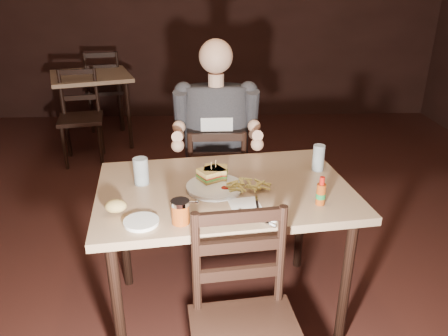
{
  "coord_description": "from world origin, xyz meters",
  "views": [
    {
      "loc": [
        0.07,
        -2.2,
        1.72
      ],
      "look_at": [
        0.14,
        -0.22,
        0.85
      ],
      "focal_mm": 35.0,
      "sensor_mm": 36.0,
      "label": 1
    }
  ],
  "objects_px": {
    "chair_far": "(217,185)",
    "glass_left": "(141,171)",
    "dinner_plate": "(215,188)",
    "hot_sauce": "(321,191)",
    "main_table": "(224,201)",
    "bg_chair_far": "(104,90)",
    "bg_chair_near": "(81,119)",
    "diner": "(216,118)",
    "syrup_dispenser": "(180,212)",
    "glass_right": "(318,158)",
    "side_plate": "(141,223)",
    "bg_table": "(91,83)"
  },
  "relations": [
    {
      "from": "hot_sauce",
      "to": "bg_chair_near",
      "type": "bearing_deg",
      "value": 125.93
    },
    {
      "from": "chair_far",
      "to": "side_plate",
      "type": "height_order",
      "value": "chair_far"
    },
    {
      "from": "bg_chair_far",
      "to": "bg_chair_near",
      "type": "bearing_deg",
      "value": 77.11
    },
    {
      "from": "chair_far",
      "to": "glass_left",
      "type": "height_order",
      "value": "glass_left"
    },
    {
      "from": "bg_chair_near",
      "to": "side_plate",
      "type": "relative_size",
      "value": 6.17
    },
    {
      "from": "diner",
      "to": "side_plate",
      "type": "height_order",
      "value": "diner"
    },
    {
      "from": "bg_table",
      "to": "dinner_plate",
      "type": "xyz_separation_m",
      "value": [
        1.28,
        -2.8,
        0.1
      ]
    },
    {
      "from": "glass_left",
      "to": "syrup_dispenser",
      "type": "xyz_separation_m",
      "value": [
        0.21,
        -0.39,
        -0.02
      ]
    },
    {
      "from": "diner",
      "to": "dinner_plate",
      "type": "bearing_deg",
      "value": -92.32
    },
    {
      "from": "glass_left",
      "to": "bg_table",
      "type": "bearing_deg",
      "value": 108.54
    },
    {
      "from": "chair_far",
      "to": "glass_left",
      "type": "relative_size",
      "value": 6.4
    },
    {
      "from": "dinner_plate",
      "to": "glass_right",
      "type": "relative_size",
      "value": 1.92
    },
    {
      "from": "glass_right",
      "to": "syrup_dispenser",
      "type": "xyz_separation_m",
      "value": [
        -0.7,
        -0.52,
        -0.02
      ]
    },
    {
      "from": "bg_chair_far",
      "to": "dinner_plate",
      "type": "height_order",
      "value": "bg_chair_far"
    },
    {
      "from": "main_table",
      "to": "glass_left",
      "type": "xyz_separation_m",
      "value": [
        -0.41,
        0.05,
        0.15
      ]
    },
    {
      "from": "main_table",
      "to": "bg_chair_near",
      "type": "relative_size",
      "value": 1.49
    },
    {
      "from": "chair_far",
      "to": "side_plate",
      "type": "xyz_separation_m",
      "value": [
        -0.34,
        -1.05,
        0.34
      ]
    },
    {
      "from": "diner",
      "to": "hot_sauce",
      "type": "distance_m",
      "value": 0.97
    },
    {
      "from": "bg_table",
      "to": "diner",
      "type": "height_order",
      "value": "diner"
    },
    {
      "from": "bg_table",
      "to": "syrup_dispenser",
      "type": "height_order",
      "value": "syrup_dispenser"
    },
    {
      "from": "main_table",
      "to": "dinner_plate",
      "type": "xyz_separation_m",
      "value": [
        -0.05,
        -0.02,
        0.09
      ]
    },
    {
      "from": "bg_table",
      "to": "side_plate",
      "type": "relative_size",
      "value": 6.99
    },
    {
      "from": "hot_sauce",
      "to": "side_plate",
      "type": "relative_size",
      "value": 0.93
    },
    {
      "from": "glass_left",
      "to": "bg_chair_near",
      "type": "bearing_deg",
      "value": 112.8
    },
    {
      "from": "chair_far",
      "to": "bg_chair_far",
      "type": "distance_m",
      "value": 2.91
    },
    {
      "from": "bg_chair_far",
      "to": "syrup_dispenser",
      "type": "xyz_separation_m",
      "value": [
        1.13,
        -3.66,
        0.35
      ]
    },
    {
      "from": "chair_far",
      "to": "dinner_plate",
      "type": "xyz_separation_m",
      "value": [
        -0.02,
        -0.74,
        0.34
      ]
    },
    {
      "from": "glass_left",
      "to": "hot_sauce",
      "type": "distance_m",
      "value": 0.87
    },
    {
      "from": "diner",
      "to": "syrup_dispenser",
      "type": "relative_size",
      "value": 9.06
    },
    {
      "from": "chair_far",
      "to": "dinner_plate",
      "type": "height_order",
      "value": "chair_far"
    },
    {
      "from": "chair_far",
      "to": "syrup_dispenser",
      "type": "xyz_separation_m",
      "value": [
        -0.17,
        -1.05,
        0.39
      ]
    },
    {
      "from": "syrup_dispenser",
      "to": "side_plate",
      "type": "distance_m",
      "value": 0.17
    },
    {
      "from": "chair_far",
      "to": "glass_left",
      "type": "distance_m",
      "value": 0.87
    },
    {
      "from": "side_plate",
      "to": "diner",
      "type": "bearing_deg",
      "value": 71.4
    },
    {
      "from": "dinner_plate",
      "to": "glass_left",
      "type": "bearing_deg",
      "value": 168.13
    },
    {
      "from": "main_table",
      "to": "glass_left",
      "type": "height_order",
      "value": "glass_left"
    },
    {
      "from": "bg_table",
      "to": "glass_left",
      "type": "height_order",
      "value": "glass_left"
    },
    {
      "from": "bg_table",
      "to": "dinner_plate",
      "type": "relative_size",
      "value": 3.75
    },
    {
      "from": "main_table",
      "to": "syrup_dispenser",
      "type": "bearing_deg",
      "value": -120.48
    },
    {
      "from": "hot_sauce",
      "to": "bg_table",
      "type": "bearing_deg",
      "value": 120.56
    },
    {
      "from": "glass_left",
      "to": "syrup_dispenser",
      "type": "height_order",
      "value": "glass_left"
    },
    {
      "from": "diner",
      "to": "dinner_plate",
      "type": "relative_size",
      "value": 3.47
    },
    {
      "from": "diner",
      "to": "glass_left",
      "type": "height_order",
      "value": "diner"
    },
    {
      "from": "chair_far",
      "to": "bg_table",
      "type": "bearing_deg",
      "value": -58.07
    },
    {
      "from": "dinner_plate",
      "to": "syrup_dispenser",
      "type": "relative_size",
      "value": 2.61
    },
    {
      "from": "glass_right",
      "to": "side_plate",
      "type": "bearing_deg",
      "value": -148.87
    },
    {
      "from": "main_table",
      "to": "hot_sauce",
      "type": "distance_m",
      "value": 0.49
    },
    {
      "from": "bg_table",
      "to": "chair_far",
      "type": "relative_size",
      "value": 1.17
    },
    {
      "from": "chair_far",
      "to": "hot_sauce",
      "type": "relative_size",
      "value": 6.41
    },
    {
      "from": "bg_chair_far",
      "to": "diner",
      "type": "height_order",
      "value": "diner"
    }
  ]
}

